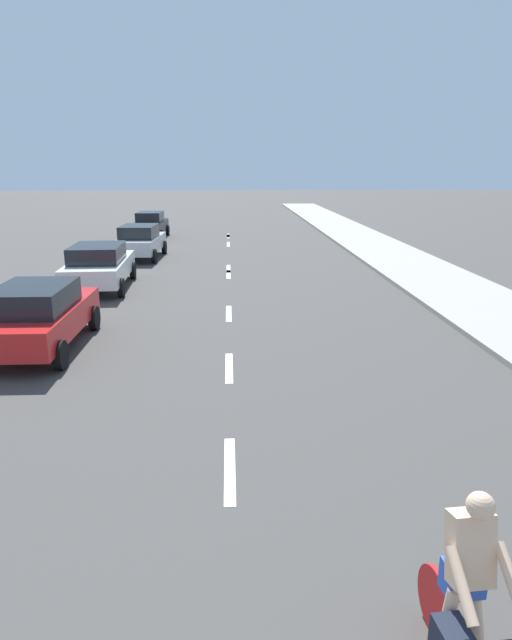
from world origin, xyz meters
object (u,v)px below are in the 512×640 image
at_px(parked_car_red, 38,315).
at_px(cyclist, 466,606).
at_px(parked_car_silver, 140,241).
at_px(parked_car_white, 99,265).
at_px(parked_car_black, 151,224).

bearing_deg(parked_car_red, cyclist, -54.34).
xyz_separation_m(cyclist, parked_car_silver, (-6.01, 22.18, 0.01)).
xyz_separation_m(parked_car_white, parked_car_black, (-0.10, 14.05, -0.01)).
bearing_deg(parked_car_silver, parked_car_red, -88.90).
distance_m(cyclist, parked_car_red, 11.09).
bearing_deg(parked_car_black, parked_car_white, -87.97).
bearing_deg(parked_car_red, parked_car_silver, 88.93).
height_order(parked_car_red, parked_car_silver, same).
xyz_separation_m(cyclist, parked_car_white, (-6.45, 15.72, 0.01)).
bearing_deg(parked_car_silver, parked_car_black, 96.82).
distance_m(parked_car_white, parked_car_silver, 6.47).
bearing_deg(cyclist, parked_car_silver, -79.05).
xyz_separation_m(parked_car_red, parked_car_white, (-0.07, 6.65, 0.00)).
relative_size(parked_car_red, parked_car_silver, 1.02).
xyz_separation_m(parked_car_white, parked_car_silver, (0.44, 6.46, -0.00)).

